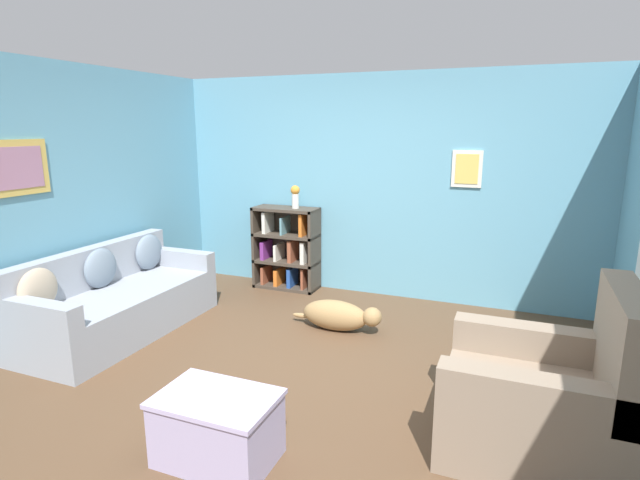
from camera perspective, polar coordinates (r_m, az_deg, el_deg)
name	(u,v)px	position (r m, az deg, el deg)	size (l,w,h in m)	color
ground_plane	(302,373)	(4.28, -2.07, -14.98)	(14.00, 14.00, 0.00)	brown
wall_back	(379,187)	(5.95, 6.72, 6.02)	(5.60, 0.13, 2.60)	#609EB7
wall_left	(57,201)	(5.40, -27.81, 3.96)	(0.13, 5.00, 2.60)	#609EB7
couch	(117,301)	(5.35, -22.17, -6.48)	(0.86, 1.99, 0.83)	#9399A3
bookshelf	(287,249)	(6.27, -3.78, -1.05)	(0.81, 0.34, 1.03)	#42382D
recliner_chair	(546,398)	(3.51, 24.39, -16.10)	(1.07, 0.95, 1.10)	gray
coffee_table	(217,426)	(3.28, -11.65, -20.10)	(0.71, 0.49, 0.43)	#ADA3CC
dog	(339,315)	(5.04, 2.14, -8.60)	(0.97, 0.27, 0.30)	#9E7A4C
vase	(295,195)	(6.07, -2.85, 5.12)	(0.11, 0.11, 0.28)	silver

